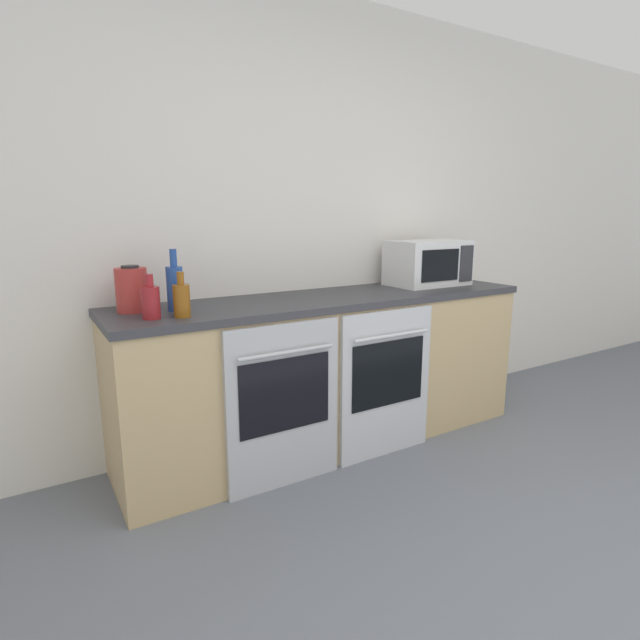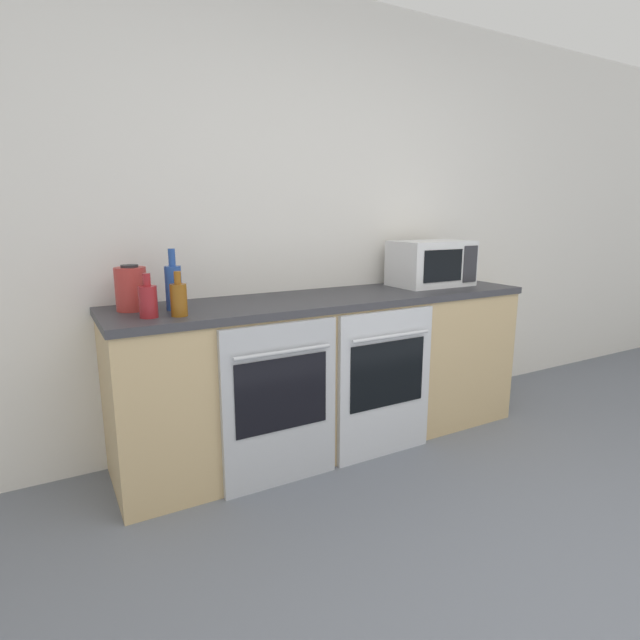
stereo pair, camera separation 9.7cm
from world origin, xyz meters
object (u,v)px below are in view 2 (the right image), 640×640
(bottle_red, at_px, (148,300))
(kettle, at_px, (131,289))
(bottle_amber, at_px, (179,299))
(bottle_blue, at_px, (174,286))
(oven_left, at_px, (281,405))
(microwave, at_px, (431,263))
(oven_right, at_px, (386,384))

(bottle_red, bearing_deg, kettle, 99.02)
(bottle_amber, height_order, kettle, kettle)
(bottle_blue, height_order, kettle, bottle_blue)
(oven_left, bearing_deg, microwave, 15.94)
(bottle_red, bearing_deg, oven_left, -18.22)
(oven_right, xyz_separation_m, bottle_amber, (-1.07, 0.15, 0.55))
(bottle_amber, bearing_deg, oven_left, -19.42)
(oven_right, height_order, bottle_amber, bottle_amber)
(oven_left, height_order, oven_right, same)
(bottle_amber, distance_m, bottle_red, 0.13)
(microwave, distance_m, kettle, 1.86)
(kettle, bearing_deg, bottle_amber, -57.12)
(microwave, bearing_deg, oven_left, -164.06)
(bottle_blue, xyz_separation_m, bottle_amber, (-0.02, -0.16, -0.04))
(oven_right, relative_size, kettle, 3.80)
(oven_left, distance_m, kettle, 0.92)
(oven_right, bearing_deg, bottle_blue, 163.32)
(microwave, bearing_deg, oven_right, -149.74)
(bottle_blue, distance_m, bottle_red, 0.20)
(oven_right, bearing_deg, oven_left, 180.00)
(oven_left, bearing_deg, oven_right, 0.00)
(oven_left, xyz_separation_m, bottle_red, (-0.56, 0.18, 0.54))
(oven_left, xyz_separation_m, kettle, (-0.60, 0.41, 0.57))
(oven_right, height_order, kettle, kettle)
(oven_left, height_order, kettle, kettle)
(bottle_blue, relative_size, bottle_red, 1.48)
(microwave, height_order, bottle_amber, microwave)
(kettle, bearing_deg, microwave, -1.45)
(microwave, relative_size, bottle_amber, 2.48)
(oven_right, distance_m, bottle_red, 1.33)
(microwave, xyz_separation_m, kettle, (-1.85, 0.05, -0.04))
(microwave, xyz_separation_m, bottle_blue, (-1.67, -0.04, -0.03))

